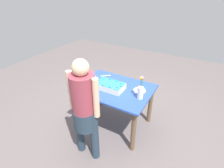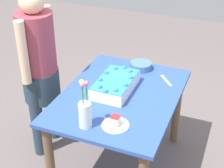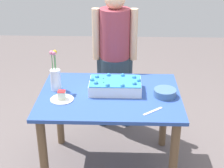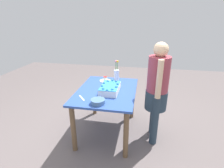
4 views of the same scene
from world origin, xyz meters
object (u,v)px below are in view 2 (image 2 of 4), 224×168
at_px(cake_knife, 166,80).
at_px(flower_vase, 85,112).
at_px(sheet_cake, 116,84).
at_px(person_standing, 39,64).
at_px(serving_plate_with_slice, 115,123).
at_px(fruit_bowl, 141,66).

xyz_separation_m(cake_knife, flower_vase, (0.80, -0.35, 0.11)).
bearing_deg(sheet_cake, person_standing, -88.07).
height_order(sheet_cake, flower_vase, flower_vase).
distance_m(serving_plate_with_slice, person_standing, 0.94).
bearing_deg(fruit_bowl, sheet_cake, -10.43).
bearing_deg(sheet_cake, flower_vase, -1.75).
distance_m(sheet_cake, fruit_bowl, 0.42).
height_order(serving_plate_with_slice, cake_knife, serving_plate_with_slice).
height_order(serving_plate_with_slice, fruit_bowl, serving_plate_with_slice).
bearing_deg(flower_vase, serving_plate_with_slice, 113.35).
xyz_separation_m(sheet_cake, fruit_bowl, (-0.41, 0.08, -0.02)).
relative_size(serving_plate_with_slice, flower_vase, 0.54).
bearing_deg(sheet_cake, fruit_bowl, 169.57).
relative_size(cake_knife, person_standing, 0.13).
height_order(fruit_bowl, person_standing, person_standing).
relative_size(cake_knife, flower_vase, 0.53).
height_order(serving_plate_with_slice, flower_vase, flower_vase).
distance_m(sheet_cake, person_standing, 0.68).
relative_size(serving_plate_with_slice, person_standing, 0.13).
relative_size(sheet_cake, fruit_bowl, 2.36).
bearing_deg(fruit_bowl, person_standing, -60.05).
height_order(serving_plate_with_slice, person_standing, person_standing).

